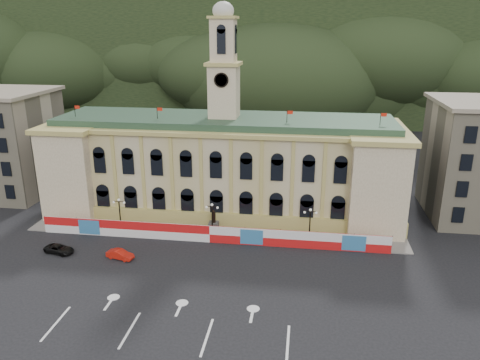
# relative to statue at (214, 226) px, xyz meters

# --- Properties ---
(ground) EXTENTS (260.00, 260.00, 0.00)m
(ground) POSITION_rel_statue_xyz_m (0.00, -18.00, -1.19)
(ground) COLOR black
(ground) RESTS_ON ground
(lane_markings) EXTENTS (26.00, 10.00, 0.02)m
(lane_markings) POSITION_rel_statue_xyz_m (0.00, -23.00, -1.18)
(lane_markings) COLOR white
(lane_markings) RESTS_ON ground
(hill_ridge) EXTENTS (230.00, 80.00, 64.00)m
(hill_ridge) POSITION_rel_statue_xyz_m (0.03, 103.99, 18.30)
(hill_ridge) COLOR black
(hill_ridge) RESTS_ON ground
(city_hall) EXTENTS (56.20, 17.60, 37.10)m
(city_hall) POSITION_rel_statue_xyz_m (0.00, 9.63, 6.66)
(city_hall) COLOR #C6B78F
(city_hall) RESTS_ON ground
(hoarding_fence) EXTENTS (50.00, 0.44, 2.50)m
(hoarding_fence) POSITION_rel_statue_xyz_m (0.06, -2.93, 0.06)
(hoarding_fence) COLOR red
(hoarding_fence) RESTS_ON ground
(pavement) EXTENTS (56.00, 5.50, 0.16)m
(pavement) POSITION_rel_statue_xyz_m (0.00, -0.25, -1.11)
(pavement) COLOR slate
(pavement) RESTS_ON ground
(statue) EXTENTS (1.40, 1.40, 3.72)m
(statue) POSITION_rel_statue_xyz_m (0.00, 0.00, 0.00)
(statue) COLOR #595651
(statue) RESTS_ON ground
(lamp_left) EXTENTS (1.96, 0.44, 5.15)m
(lamp_left) POSITION_rel_statue_xyz_m (-14.00, -1.00, 1.89)
(lamp_left) COLOR black
(lamp_left) RESTS_ON ground
(lamp_center) EXTENTS (1.96, 0.44, 5.15)m
(lamp_center) POSITION_rel_statue_xyz_m (0.00, -1.00, 1.89)
(lamp_center) COLOR black
(lamp_center) RESTS_ON ground
(lamp_right) EXTENTS (1.96, 0.44, 5.15)m
(lamp_right) POSITION_rel_statue_xyz_m (14.00, -1.00, 1.89)
(lamp_right) COLOR black
(lamp_right) RESTS_ON ground
(red_sedan) EXTENTS (2.94, 4.29, 1.22)m
(red_sedan) POSITION_rel_statue_xyz_m (-10.76, -9.52, -0.57)
(red_sedan) COLOR red
(red_sedan) RESTS_ON ground
(black_suv) EXTENTS (3.80, 5.03, 1.16)m
(black_suv) POSITION_rel_statue_xyz_m (-19.56, -9.11, -0.61)
(black_suv) COLOR black
(black_suv) RESTS_ON ground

